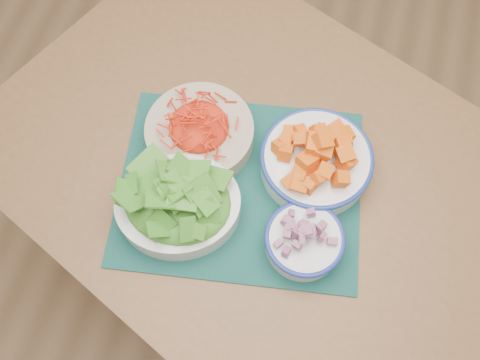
% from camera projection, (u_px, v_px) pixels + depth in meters
% --- Properties ---
extents(ground, '(4.00, 4.00, 0.00)m').
position_uv_depth(ground, '(171.00, 233.00, 1.85)').
color(ground, '#926C47').
rests_on(ground, ground).
extents(table, '(1.47, 1.26, 0.75)m').
position_uv_depth(table, '(275.00, 194.00, 1.20)').
color(table, brown).
rests_on(table, ground).
extents(placemat, '(0.55, 0.47, 0.00)m').
position_uv_depth(placemat, '(240.00, 186.00, 1.10)').
color(placemat, '#0A302C').
rests_on(placemat, table).
extents(carrot_bowl, '(0.25, 0.25, 0.09)m').
position_uv_depth(carrot_bowl, '(199.00, 130.00, 1.10)').
color(carrot_bowl, tan).
rests_on(carrot_bowl, placemat).
extents(squash_bowl, '(0.29, 0.29, 0.11)m').
position_uv_depth(squash_bowl, '(317.00, 157.00, 1.07)').
color(squash_bowl, white).
rests_on(squash_bowl, placemat).
extents(lettuce_bowl, '(0.30, 0.28, 0.11)m').
position_uv_depth(lettuce_bowl, '(177.00, 202.00, 1.03)').
color(lettuce_bowl, silver).
rests_on(lettuce_bowl, placemat).
extents(onion_bowl, '(0.16, 0.16, 0.07)m').
position_uv_depth(onion_bowl, '(304.00, 240.00, 1.01)').
color(onion_bowl, silver).
rests_on(onion_bowl, placemat).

